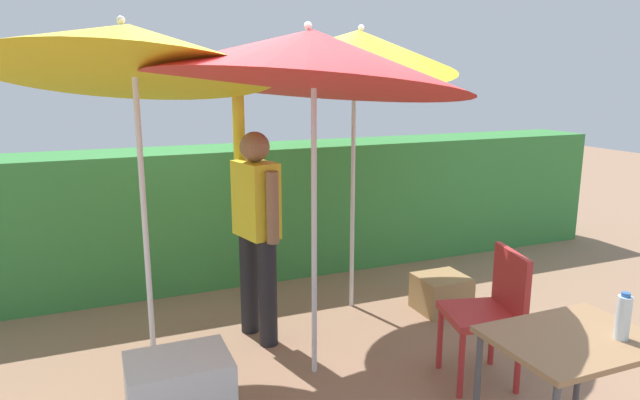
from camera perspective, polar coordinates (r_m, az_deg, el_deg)
name	(u,v)px	position (r m, az deg, el deg)	size (l,w,h in m)	color
ground_plane	(336,355)	(4.25, 1.61, -15.47)	(24.00, 24.00, 0.00)	#937056
hedge_row	(258,210)	(5.75, -6.33, -1.06)	(8.00, 0.70, 1.31)	#38843D
umbrella_rainbow	(311,59)	(3.56, -0.92, 14.09)	(2.06, 2.04, 2.44)	silver
umbrella_orange	(358,49)	(4.70, 3.84, 15.02)	(1.66, 1.67, 2.53)	silver
umbrella_yellow	(128,51)	(3.63, -18.87, 14.11)	(1.81, 1.79, 2.52)	silver
person_vendor	(256,221)	(4.22, -6.46, -2.13)	(0.30, 0.56, 1.88)	black
chair_plastic	(491,308)	(3.90, 16.89, -10.39)	(0.54, 0.54, 0.89)	#B72D2D
cooler_box	(180,395)	(3.45, -13.99, -18.64)	(0.57, 0.42, 0.45)	silver
crate_cardboard	(441,293)	(5.04, 12.18, -9.20)	(0.42, 0.39, 0.31)	#9E7A4C
folding_table	(572,353)	(3.17, 24.20, -13.92)	(0.80, 0.60, 0.73)	#4C4C51
bottle_water	(623,317)	(3.16, 28.36, -10.40)	(0.07, 0.07, 0.24)	silver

